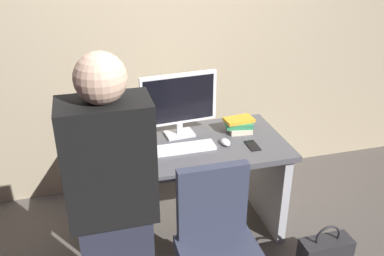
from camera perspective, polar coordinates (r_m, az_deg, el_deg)
ground_plane at (r=3.26m, az=-0.24°, el=-13.69°), size 9.00×9.00×0.00m
wall_back at (r=3.34m, az=-3.96°, el=15.89°), size 6.40×0.10×3.00m
desk at (r=2.97m, az=-0.25°, el=-6.26°), size 1.32×0.70×0.73m
person_at_desk at (r=2.06m, az=-10.56°, el=-11.67°), size 0.40×0.24×1.64m
monitor at (r=2.87m, az=-1.78°, el=3.62°), size 0.54×0.16×0.46m
keyboard at (r=2.79m, az=-1.21°, el=-2.75°), size 0.43×0.13×0.02m
mouse at (r=2.85m, az=4.59°, el=-1.93°), size 0.06×0.10×0.03m
cup_near_keyboard at (r=2.69m, az=-7.79°, el=-3.22°), size 0.07×0.07×0.09m
cup_by_monitor at (r=2.95m, az=-8.62°, el=-0.58°), size 0.07×0.07×0.09m
book_stack at (r=3.03m, az=6.44°, el=0.44°), size 0.22×0.16×0.10m
cell_phone at (r=2.86m, az=8.26°, el=-2.39°), size 0.07×0.14×0.01m
handbag at (r=2.99m, az=17.63°, el=-16.21°), size 0.34×0.14×0.38m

